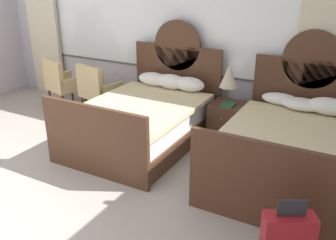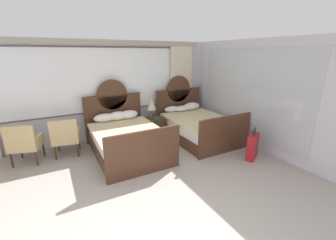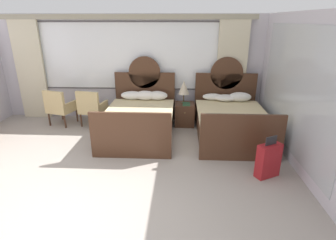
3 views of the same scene
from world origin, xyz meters
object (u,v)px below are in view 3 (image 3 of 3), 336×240
(bed_near_window, at_px, (140,120))
(suitcase_on_floor, at_px, (268,160))
(armchair_by_window_left, at_px, (92,107))
(armchair_by_window_centre, at_px, (60,106))
(nightstand_between_beds, at_px, (185,114))
(book_on_nightstand, at_px, (186,104))
(bed_near_mirror, at_px, (231,121))
(table_lamp_on_nightstand, at_px, (184,88))

(bed_near_window, height_order, suitcase_on_floor, bed_near_window)
(armchair_by_window_left, relative_size, armchair_by_window_centre, 1.00)
(suitcase_on_floor, bearing_deg, armchair_by_window_left, 149.40)
(nightstand_between_beds, xyz_separation_m, armchair_by_window_centre, (-3.17, -0.15, 0.21))
(bed_near_window, relative_size, armchair_by_window_left, 2.44)
(book_on_nightstand, height_order, armchair_by_window_left, armchair_by_window_left)
(bed_near_window, distance_m, armchair_by_window_centre, 2.19)
(bed_near_window, distance_m, suitcase_on_floor, 2.99)
(bed_near_mirror, height_order, book_on_nightstand, bed_near_mirror)
(table_lamp_on_nightstand, bearing_deg, bed_near_mirror, -33.79)
(armchair_by_window_centre, bearing_deg, suitcase_on_floor, -25.88)
(book_on_nightstand, distance_m, armchair_by_window_left, 2.38)
(bed_near_window, distance_m, armchair_by_window_left, 1.40)
(suitcase_on_floor, bearing_deg, book_on_nightstand, 121.12)
(bed_near_window, bearing_deg, book_on_nightstand, 27.87)
(bed_near_mirror, xyz_separation_m, table_lamp_on_nightstand, (-1.08, 0.72, 0.60))
(book_on_nightstand, relative_size, suitcase_on_floor, 0.35)
(table_lamp_on_nightstand, relative_size, suitcase_on_floor, 0.76)
(bed_near_window, relative_size, suitcase_on_floor, 3.01)
(bed_near_window, height_order, book_on_nightstand, bed_near_window)
(bed_near_window, bearing_deg, table_lamp_on_nightstand, 35.38)
(bed_near_mirror, bearing_deg, armchair_by_window_centre, 172.94)
(table_lamp_on_nightstand, relative_size, book_on_nightstand, 2.20)
(armchair_by_window_left, bearing_deg, suitcase_on_floor, -30.60)
(armchair_by_window_left, relative_size, suitcase_on_floor, 1.24)
(armchair_by_window_centre, bearing_deg, armchair_by_window_left, -0.13)
(bed_near_window, height_order, armchair_by_window_centre, bed_near_window)
(book_on_nightstand, xyz_separation_m, armchair_by_window_left, (-2.38, -0.06, -0.09))
(bed_near_mirror, bearing_deg, suitcase_on_floor, -78.13)
(bed_near_mirror, bearing_deg, armchair_by_window_left, 171.28)
(bed_near_mirror, height_order, nightstand_between_beds, bed_near_mirror)
(table_lamp_on_nightstand, bearing_deg, armchair_by_window_centre, -176.31)
(book_on_nightstand, relative_size, armchair_by_window_centre, 0.28)
(bed_near_window, distance_m, book_on_nightstand, 1.24)
(book_on_nightstand, height_order, armchair_by_window_centre, armchair_by_window_centre)
(armchair_by_window_left, distance_m, armchair_by_window_centre, 0.82)
(table_lamp_on_nightstand, relative_size, armchair_by_window_left, 0.62)
(nightstand_between_beds, relative_size, suitcase_on_floor, 0.76)
(nightstand_between_beds, bearing_deg, suitcase_on_floor, -59.32)
(suitcase_on_floor, bearing_deg, nightstand_between_beds, 120.68)
(bed_near_mirror, distance_m, armchair_by_window_centre, 4.25)
(bed_near_window, relative_size, book_on_nightstand, 8.68)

